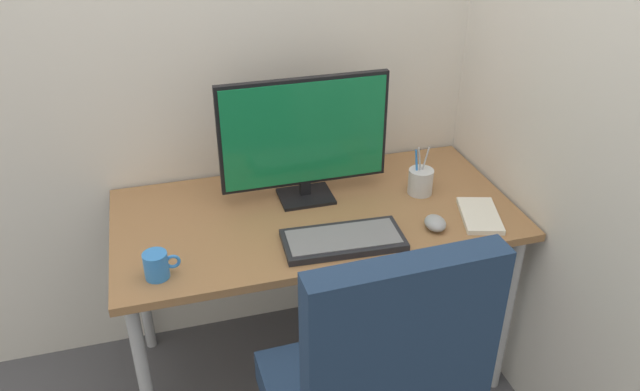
{
  "coord_description": "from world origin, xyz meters",
  "views": [
    {
      "loc": [
        -0.48,
        -1.76,
        1.84
      ],
      "look_at": [
        -0.0,
        -0.07,
        0.81
      ],
      "focal_mm": 35.33,
      "sensor_mm": 36.0,
      "label": 1
    }
  ],
  "objects_px": {
    "filing_cabinet": "(419,286)",
    "coffee_mug": "(157,265)",
    "monitor": "(304,136)",
    "mouse": "(435,223)",
    "notebook": "(480,216)",
    "pen_holder": "(420,181)",
    "keyboard": "(343,240)"
  },
  "relations": [
    {
      "from": "pen_holder",
      "to": "keyboard",
      "type": "bearing_deg",
      "value": -147.7
    },
    {
      "from": "monitor",
      "to": "filing_cabinet",
      "type": "bearing_deg",
      "value": -8.98
    },
    {
      "from": "keyboard",
      "to": "mouse",
      "type": "distance_m",
      "value": 0.31
    },
    {
      "from": "monitor",
      "to": "coffee_mug",
      "type": "distance_m",
      "value": 0.65
    },
    {
      "from": "monitor",
      "to": "notebook",
      "type": "height_order",
      "value": "monitor"
    },
    {
      "from": "monitor",
      "to": "mouse",
      "type": "height_order",
      "value": "monitor"
    },
    {
      "from": "notebook",
      "to": "monitor",
      "type": "bearing_deg",
      "value": 167.36
    },
    {
      "from": "filing_cabinet",
      "to": "mouse",
      "type": "height_order",
      "value": "mouse"
    },
    {
      "from": "mouse",
      "to": "pen_holder",
      "type": "relative_size",
      "value": 0.47
    },
    {
      "from": "coffee_mug",
      "to": "notebook",
      "type": "bearing_deg",
      "value": 1.9
    },
    {
      "from": "filing_cabinet",
      "to": "mouse",
      "type": "xyz_separation_m",
      "value": [
        -0.09,
        -0.25,
        0.47
      ]
    },
    {
      "from": "keyboard",
      "to": "mouse",
      "type": "xyz_separation_m",
      "value": [
        0.31,
        -0.0,
        0.01
      ]
    },
    {
      "from": "monitor",
      "to": "pen_holder",
      "type": "relative_size",
      "value": 3.18
    },
    {
      "from": "mouse",
      "to": "coffee_mug",
      "type": "xyz_separation_m",
      "value": [
        -0.88,
        -0.02,
        0.02
      ]
    },
    {
      "from": "filing_cabinet",
      "to": "monitor",
      "type": "relative_size",
      "value": 0.93
    },
    {
      "from": "notebook",
      "to": "mouse",
      "type": "bearing_deg",
      "value": -156.82
    },
    {
      "from": "filing_cabinet",
      "to": "monitor",
      "type": "distance_m",
      "value": 0.82
    },
    {
      "from": "notebook",
      "to": "coffee_mug",
      "type": "bearing_deg",
      "value": -161.49
    },
    {
      "from": "pen_holder",
      "to": "coffee_mug",
      "type": "xyz_separation_m",
      "value": [
        -0.93,
        -0.25,
        -0.01
      ]
    },
    {
      "from": "keyboard",
      "to": "pen_holder",
      "type": "height_order",
      "value": "pen_holder"
    },
    {
      "from": "monitor",
      "to": "keyboard",
      "type": "distance_m",
      "value": 0.39
    },
    {
      "from": "pen_holder",
      "to": "coffee_mug",
      "type": "bearing_deg",
      "value": -165.2
    },
    {
      "from": "mouse",
      "to": "notebook",
      "type": "relative_size",
      "value": 0.41
    },
    {
      "from": "monitor",
      "to": "pen_holder",
      "type": "xyz_separation_m",
      "value": [
        0.4,
        -0.09,
        -0.19
      ]
    },
    {
      "from": "monitor",
      "to": "keyboard",
      "type": "relative_size",
      "value": 1.5
    },
    {
      "from": "filing_cabinet",
      "to": "keyboard",
      "type": "distance_m",
      "value": 0.66
    },
    {
      "from": "keyboard",
      "to": "monitor",
      "type": "bearing_deg",
      "value": 97.71
    },
    {
      "from": "filing_cabinet",
      "to": "monitor",
      "type": "height_order",
      "value": "monitor"
    },
    {
      "from": "notebook",
      "to": "coffee_mug",
      "type": "height_order",
      "value": "coffee_mug"
    },
    {
      "from": "pen_holder",
      "to": "notebook",
      "type": "relative_size",
      "value": 0.86
    },
    {
      "from": "filing_cabinet",
      "to": "coffee_mug",
      "type": "distance_m",
      "value": 1.12
    },
    {
      "from": "filing_cabinet",
      "to": "pen_holder",
      "type": "xyz_separation_m",
      "value": [
        -0.04,
        -0.01,
        0.49
      ]
    }
  ]
}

